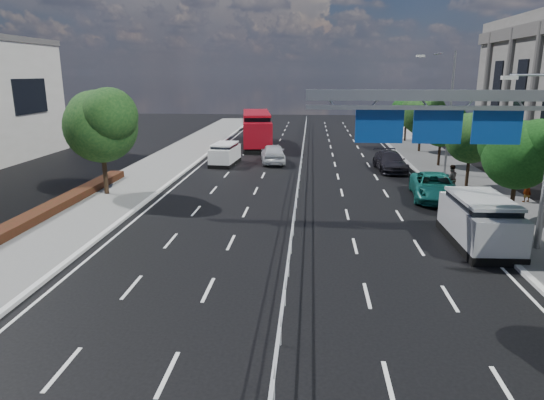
{
  "coord_description": "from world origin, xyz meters",
  "views": [
    {
      "loc": [
        0.75,
        -10.63,
        7.49
      ],
      "look_at": [
        -0.81,
        8.65,
        2.4
      ],
      "focal_mm": 32.0,
      "sensor_mm": 36.0,
      "label": 1
    }
  ],
  "objects_px": {
    "near_car_dark": "(252,124)",
    "pedestrian_a": "(527,188)",
    "white_minivan": "(225,154)",
    "parked_car_dark": "(390,161)",
    "silver_minivan": "(480,222)",
    "overhead_gantry": "(457,120)",
    "near_car_silver": "(273,153)",
    "parked_car_teal": "(434,187)",
    "pedestrian_b": "(451,179)",
    "red_bus": "(256,128)"
  },
  "relations": [
    {
      "from": "near_car_dark",
      "to": "pedestrian_a",
      "type": "xyz_separation_m",
      "value": [
        20.56,
        -36.41,
        0.18
      ]
    },
    {
      "from": "white_minivan",
      "to": "parked_car_dark",
      "type": "bearing_deg",
      "value": -1.49
    },
    {
      "from": "white_minivan",
      "to": "pedestrian_a",
      "type": "xyz_separation_m",
      "value": [
        19.84,
        -11.22,
        0.09
      ]
    },
    {
      "from": "silver_minivan",
      "to": "pedestrian_a",
      "type": "xyz_separation_m",
      "value": [
        5.1,
        7.37,
        -0.11
      ]
    },
    {
      "from": "overhead_gantry",
      "to": "pedestrian_a",
      "type": "distance_m",
      "value": 11.34
    },
    {
      "from": "near_car_silver",
      "to": "near_car_dark",
      "type": "bearing_deg",
      "value": -86.58
    },
    {
      "from": "parked_car_teal",
      "to": "pedestrian_b",
      "type": "xyz_separation_m",
      "value": [
        1.3,
        1.25,
        0.25
      ]
    },
    {
      "from": "silver_minivan",
      "to": "pedestrian_a",
      "type": "bearing_deg",
      "value": 54.13
    },
    {
      "from": "pedestrian_b",
      "to": "red_bus",
      "type": "bearing_deg",
      "value": -57.54
    },
    {
      "from": "white_minivan",
      "to": "near_car_silver",
      "type": "distance_m",
      "value": 4.11
    },
    {
      "from": "parked_car_dark",
      "to": "overhead_gantry",
      "type": "bearing_deg",
      "value": -94.17
    },
    {
      "from": "red_bus",
      "to": "pedestrian_a",
      "type": "xyz_separation_m",
      "value": [
        18.41,
        -22.29,
        -0.86
      ]
    },
    {
      "from": "parked_car_dark",
      "to": "pedestrian_a",
      "type": "distance_m",
      "value": 11.58
    },
    {
      "from": "white_minivan",
      "to": "pedestrian_b",
      "type": "xyz_separation_m",
      "value": [
        16.04,
        -9.15,
        0.14
      ]
    },
    {
      "from": "near_car_silver",
      "to": "parked_car_teal",
      "type": "relative_size",
      "value": 0.87
    },
    {
      "from": "pedestrian_a",
      "to": "near_car_silver",
      "type": "bearing_deg",
      "value": -64.47
    },
    {
      "from": "near_car_dark",
      "to": "parked_car_dark",
      "type": "height_order",
      "value": "near_car_dark"
    },
    {
      "from": "red_bus",
      "to": "silver_minivan",
      "type": "xyz_separation_m",
      "value": [
        13.31,
        -29.66,
        -0.75
      ]
    },
    {
      "from": "red_bus",
      "to": "pedestrian_a",
      "type": "height_order",
      "value": "red_bus"
    },
    {
      "from": "parked_car_dark",
      "to": "pedestrian_b",
      "type": "relative_size",
      "value": 2.89
    },
    {
      "from": "silver_minivan",
      "to": "parked_car_dark",
      "type": "bearing_deg",
      "value": 93.19
    },
    {
      "from": "overhead_gantry",
      "to": "pedestrian_b",
      "type": "distance_m",
      "value": 11.36
    },
    {
      "from": "red_bus",
      "to": "pedestrian_b",
      "type": "bearing_deg",
      "value": -61.97
    },
    {
      "from": "silver_minivan",
      "to": "parked_car_dark",
      "type": "relative_size",
      "value": 1.05
    },
    {
      "from": "red_bus",
      "to": "near_car_silver",
      "type": "relative_size",
      "value": 2.48
    },
    {
      "from": "overhead_gantry",
      "to": "near_car_silver",
      "type": "relative_size",
      "value": 2.1
    },
    {
      "from": "red_bus",
      "to": "near_car_dark",
      "type": "xyz_separation_m",
      "value": [
        -2.15,
        14.12,
        -1.04
      ]
    },
    {
      "from": "pedestrian_a",
      "to": "pedestrian_b",
      "type": "bearing_deg",
      "value": -55.29
    },
    {
      "from": "near_car_dark",
      "to": "silver_minivan",
      "type": "height_order",
      "value": "silver_minivan"
    },
    {
      "from": "white_minivan",
      "to": "pedestrian_b",
      "type": "height_order",
      "value": "pedestrian_b"
    },
    {
      "from": "overhead_gantry",
      "to": "white_minivan",
      "type": "height_order",
      "value": "overhead_gantry"
    },
    {
      "from": "white_minivan",
      "to": "pedestrian_a",
      "type": "bearing_deg",
      "value": -24.32
    },
    {
      "from": "white_minivan",
      "to": "near_car_silver",
      "type": "bearing_deg",
      "value": 19.72
    },
    {
      "from": "parked_car_dark",
      "to": "pedestrian_b",
      "type": "distance_m",
      "value": 8.03
    },
    {
      "from": "overhead_gantry",
      "to": "parked_car_dark",
      "type": "distance_m",
      "value": 18.24
    },
    {
      "from": "overhead_gantry",
      "to": "red_bus",
      "type": "xyz_separation_m",
      "value": [
        -11.75,
        30.22,
        -3.77
      ]
    },
    {
      "from": "near_car_silver",
      "to": "parked_car_dark",
      "type": "relative_size",
      "value": 0.95
    },
    {
      "from": "silver_minivan",
      "to": "pedestrian_a",
      "type": "distance_m",
      "value": 8.97
    },
    {
      "from": "overhead_gantry",
      "to": "red_bus",
      "type": "relative_size",
      "value": 0.85
    },
    {
      "from": "silver_minivan",
      "to": "pedestrian_b",
      "type": "relative_size",
      "value": 3.03
    },
    {
      "from": "white_minivan",
      "to": "near_car_dark",
      "type": "bearing_deg",
      "value": 96.81
    },
    {
      "from": "near_car_silver",
      "to": "silver_minivan",
      "type": "xyz_separation_m",
      "value": [
        10.76,
        -19.62,
        0.26
      ]
    },
    {
      "from": "pedestrian_a",
      "to": "white_minivan",
      "type": "bearing_deg",
      "value": -56.27
    },
    {
      "from": "silver_minivan",
      "to": "pedestrian_a",
      "type": "height_order",
      "value": "silver_minivan"
    },
    {
      "from": "near_car_dark",
      "to": "overhead_gantry",
      "type": "bearing_deg",
      "value": 102.78
    },
    {
      "from": "overhead_gantry",
      "to": "red_bus",
      "type": "height_order",
      "value": "overhead_gantry"
    },
    {
      "from": "overhead_gantry",
      "to": "silver_minivan",
      "type": "distance_m",
      "value": 4.81
    },
    {
      "from": "near_car_silver",
      "to": "silver_minivan",
      "type": "relative_size",
      "value": 0.9
    },
    {
      "from": "white_minivan",
      "to": "silver_minivan",
      "type": "height_order",
      "value": "silver_minivan"
    },
    {
      "from": "red_bus",
      "to": "silver_minivan",
      "type": "relative_size",
      "value": 2.24
    }
  ]
}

